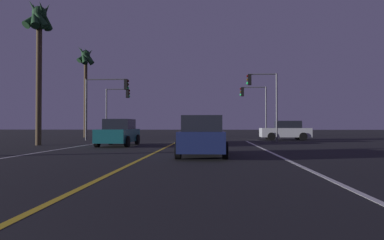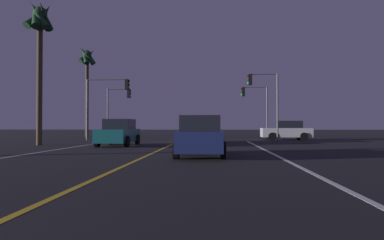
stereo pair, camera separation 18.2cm
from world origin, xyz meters
TOP-DOWN VIEW (x-y plane):
  - lane_edge_right at (5.55, 11.08)m, footprint 0.16×34.16m
  - lane_center_divider at (0.00, 11.08)m, footprint 0.16×34.16m
  - car_lead_same_lane at (2.32, 14.63)m, footprint 2.02×4.30m
  - car_ahead_far at (1.64, 25.14)m, footprint 2.02×4.30m
  - car_oncoming at (-3.19, 21.40)m, footprint 2.02×4.30m
  - car_crossing_side at (9.28, 30.70)m, footprint 4.30×2.02m
  - traffic_light_near_right at (6.95, 28.66)m, footprint 2.57×0.36m
  - traffic_light_near_left at (-6.28, 28.66)m, footprint 3.81×0.36m
  - traffic_light_far_right at (6.86, 34.16)m, footprint 2.66×0.36m
  - traffic_light_far_left at (-6.92, 34.16)m, footprint 2.53×0.36m
  - palm_tree_left_mid at (-8.62, 21.68)m, footprint 1.87×2.17m
  - palm_tree_left_far at (-10.99, 35.86)m, footprint 2.05×2.04m

SIDE VIEW (x-z plane):
  - lane_edge_right at x=5.55m, z-range 0.00..0.01m
  - lane_center_divider at x=0.00m, z-range 0.00..0.01m
  - car_lead_same_lane at x=2.32m, z-range -0.03..1.67m
  - car_ahead_far at x=1.64m, z-range -0.03..1.67m
  - car_oncoming at x=-3.19m, z-range -0.03..1.67m
  - car_crossing_side at x=9.28m, z-range -0.03..1.67m
  - traffic_light_far_left at x=-6.92m, z-range 1.22..6.28m
  - traffic_light_far_right at x=6.86m, z-range 1.25..6.41m
  - traffic_light_near_left at x=-6.28m, z-range 1.33..6.64m
  - traffic_light_near_right at x=6.95m, z-range 1.32..6.96m
  - palm_tree_left_mid at x=-8.62m, z-range 2.83..12.42m
  - palm_tree_left_far at x=-10.99m, z-range 2.90..12.88m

